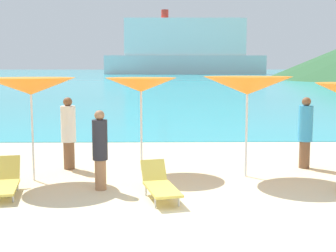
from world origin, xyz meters
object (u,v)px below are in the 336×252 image
(umbrella_2, at_px, (31,86))
(cruise_ship, at_px, (185,50))
(beachgoer_3, at_px, (305,131))
(umbrella_4, at_px, (247,86))
(lounge_chair_6, at_px, (5,182))
(beachgoer_4, at_px, (100,148))
(lounge_chair_3, at_px, (160,184))
(beachgoer_1, at_px, (68,132))
(umbrella_3, at_px, (141,85))

(umbrella_2, distance_m, cruise_ship, 155.30)
(umbrella_2, relative_size, beachgoer_3, 1.29)
(umbrella_4, bearing_deg, lounge_chair_6, -163.98)
(umbrella_2, bearing_deg, beachgoer_4, -26.99)
(umbrella_2, xyz_separation_m, lounge_chair_3, (2.93, -1.53, -1.88))
(lounge_chair_6, height_order, beachgoer_1, beachgoer_1)
(umbrella_4, relative_size, beachgoer_4, 1.40)
(umbrella_3, relative_size, beachgoer_1, 1.27)
(beachgoer_4, relative_size, cruise_ship, 0.03)
(umbrella_3, xyz_separation_m, beachgoer_4, (-0.80, -1.85, -1.26))
(umbrella_4, relative_size, cruise_ship, 0.04)
(cruise_ship, bearing_deg, beachgoer_4, -92.92)
(umbrella_2, height_order, lounge_chair_6, umbrella_2)
(umbrella_3, distance_m, beachgoer_4, 2.38)
(umbrella_4, relative_size, lounge_chair_3, 1.49)
(umbrella_3, distance_m, umbrella_4, 2.62)
(lounge_chair_3, height_order, cruise_ship, cruise_ship)
(umbrella_4, height_order, beachgoer_1, umbrella_4)
(umbrella_4, height_order, lounge_chair_3, umbrella_4)
(beachgoer_1, relative_size, beachgoer_3, 1.00)
(umbrella_4, distance_m, lounge_chair_3, 3.36)
(umbrella_2, relative_size, beachgoer_1, 1.28)
(beachgoer_3, bearing_deg, beachgoer_4, -157.85)
(umbrella_4, xyz_separation_m, beachgoer_1, (-4.42, 0.88, -1.21))
(cruise_ship, bearing_deg, beachgoer_3, -91.10)
(lounge_chair_6, distance_m, beachgoer_3, 7.41)
(beachgoer_3, bearing_deg, umbrella_2, -169.89)
(beachgoer_1, bearing_deg, beachgoer_4, -59.15)
(umbrella_2, xyz_separation_m, umbrella_4, (4.99, 0.34, -0.00))
(lounge_chair_3, distance_m, cruise_ship, 156.74)
(umbrella_2, distance_m, beachgoer_4, 2.26)
(beachgoer_1, distance_m, beachgoer_3, 6.12)
(beachgoer_1, bearing_deg, lounge_chair_3, -46.29)
(cruise_ship, bearing_deg, lounge_chair_3, -92.44)
(umbrella_2, relative_size, beachgoer_4, 1.39)
(umbrella_3, bearing_deg, umbrella_4, -14.63)
(beachgoer_1, height_order, beachgoer_4, beachgoer_1)
(umbrella_3, bearing_deg, beachgoer_3, 3.45)
(beachgoer_4, bearing_deg, lounge_chair_3, 167.27)
(lounge_chair_3, bearing_deg, umbrella_2, 138.72)
(umbrella_3, xyz_separation_m, beachgoer_1, (-1.88, 0.22, -1.20))
(lounge_chair_3, relative_size, cruise_ship, 0.03)
(umbrella_2, bearing_deg, lounge_chair_6, -103.22)
(beachgoer_3, distance_m, cruise_ship, 153.76)
(lounge_chair_6, distance_m, beachgoer_1, 2.64)
(umbrella_2, distance_m, umbrella_4, 5.01)
(umbrella_3, relative_size, lounge_chair_6, 1.41)
(umbrella_4, bearing_deg, beachgoer_3, 28.39)
(lounge_chair_6, bearing_deg, lounge_chair_3, -17.91)
(lounge_chair_6, relative_size, beachgoer_3, 0.90)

